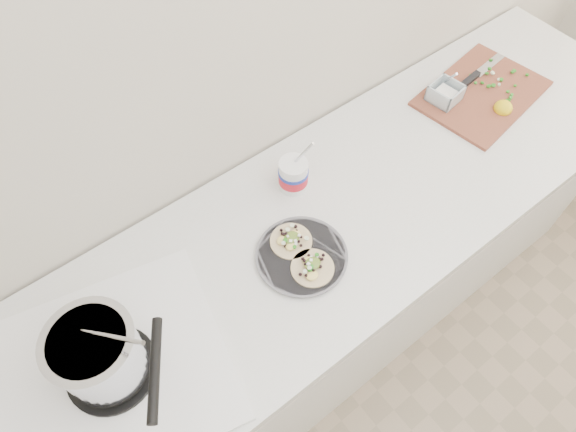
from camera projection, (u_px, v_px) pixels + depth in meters
counter at (328, 277)px, 1.88m from camera, size 2.44×0.66×0.90m
stove at (104, 361)px, 1.17m from camera, size 0.63×0.59×0.26m
taco_plate at (302, 254)px, 1.40m from camera, size 0.26×0.26×0.04m
tub at (294, 172)px, 1.50m from camera, size 0.09×0.09×0.20m
cutboard at (479, 90)px, 1.77m from camera, size 0.48×0.37×0.07m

